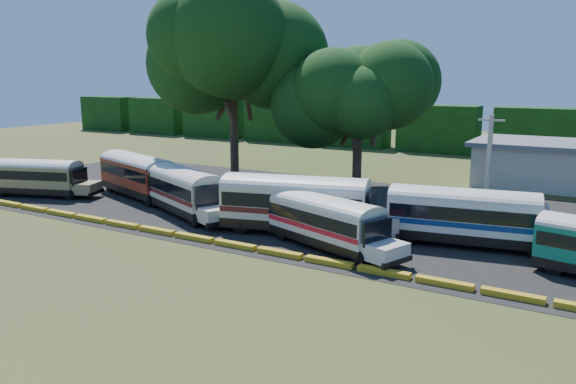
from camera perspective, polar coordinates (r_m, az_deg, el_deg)
The scene contains 13 objects.
ground at distance 32.58m, azimuth -8.59°, elevation -5.65°, with size 160.00×160.00×0.00m, color #2C4617.
asphalt_strip at distance 41.78m, azimuth 2.84°, elevation -1.64°, with size 64.00×24.00×0.02m, color black.
curb at distance 33.28m, azimuth -7.51°, elevation -4.98°, with size 53.70×0.45×0.30m.
treeline_backdrop at distance 75.05m, azimuth 15.03°, elevation 6.23°, with size 130.00×4.00×6.00m.
bus_beige at distance 49.98m, azimuth -24.09°, elevation 1.57°, with size 9.43×5.11×3.02m.
bus_red at distance 46.92m, azimuth -14.95°, elevation 1.90°, with size 10.73×5.88×3.44m.
bus_cream_west at distance 40.28m, azimuth -10.51°, elevation 0.38°, with size 10.21×6.38×3.32m.
bus_cream_east at distance 34.69m, azimuth 1.11°, elevation -0.93°, with size 11.39×5.39×3.64m.
bus_white_red at distance 31.84m, azimuth 3.93°, elevation -2.76°, with size 9.41×5.21×3.02m.
bus_white_blue at distance 33.81m, azimuth 17.68°, elevation -2.11°, with size 10.45×4.09×3.35m.
tree_west at distance 53.01m, azimuth -5.67°, elevation 14.50°, with size 13.55×13.55×17.28m.
tree_center at distance 48.54m, azimuth 7.20°, elevation 10.06°, with size 10.33×10.33×12.15m.
utility_pole at distance 37.70m, azimuth 19.64°, elevation 2.06°, with size 1.60×0.30×7.32m.
Camera 1 is at (19.67, -24.12, 9.65)m, focal length 35.00 mm.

